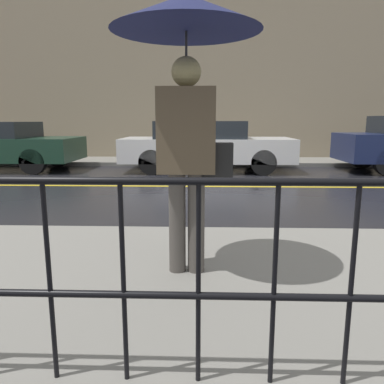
# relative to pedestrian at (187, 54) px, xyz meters

# --- Properties ---
(ground_plane) EXTENTS (80.00, 80.00, 0.00)m
(ground_plane) POSITION_rel_pedestrian_xyz_m (0.29, 4.78, -1.88)
(ground_plane) COLOR black
(sidewalk_near) EXTENTS (28.00, 2.94, 0.12)m
(sidewalk_near) POSITION_rel_pedestrian_xyz_m (0.29, -0.15, -1.82)
(sidewalk_near) COLOR gray
(sidewalk_near) RESTS_ON ground_plane
(sidewalk_far) EXTENTS (28.00, 1.85, 0.12)m
(sidewalk_far) POSITION_rel_pedestrian_xyz_m (0.29, 9.17, -1.82)
(sidewalk_far) COLOR gray
(sidewalk_far) RESTS_ON ground_plane
(lane_marking) EXTENTS (25.20, 0.12, 0.01)m
(lane_marking) POSITION_rel_pedestrian_xyz_m (0.29, 4.78, -1.87)
(lane_marking) COLOR gold
(lane_marking) RESTS_ON ground_plane
(building_storefront) EXTENTS (28.00, 0.30, 6.34)m
(building_storefront) POSITION_rel_pedestrian_xyz_m (0.29, 10.24, 1.29)
(building_storefront) COLOR gray
(building_storefront) RESTS_ON ground_plane
(railing_foreground) EXTENTS (12.00, 0.04, 1.01)m
(railing_foreground) POSITION_rel_pedestrian_xyz_m (0.29, -1.37, -1.13)
(railing_foreground) COLOR black
(railing_foreground) RESTS_ON sidewalk_near
(pedestrian) EXTENTS (1.16, 1.16, 2.18)m
(pedestrian) POSITION_rel_pedestrian_xyz_m (0.00, 0.00, 0.00)
(pedestrian) COLOR #4C4742
(pedestrian) RESTS_ON sidewalk_near
(car_white) EXTENTS (4.60, 1.78, 1.36)m
(car_white) POSITION_rel_pedestrian_xyz_m (0.16, 7.27, -1.17)
(car_white) COLOR silver
(car_white) RESTS_ON ground_plane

